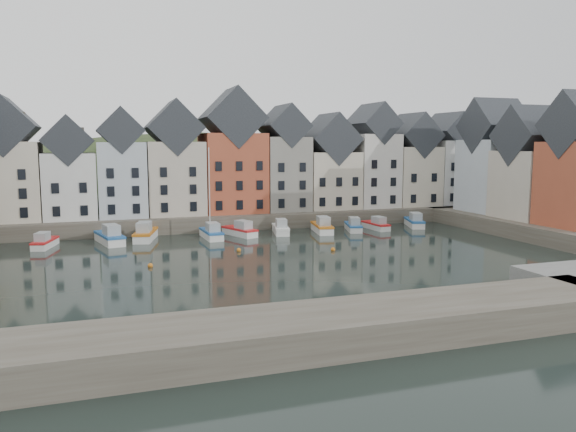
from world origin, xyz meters
name	(u,v)px	position (x,y,z in m)	size (l,w,h in m)	color
ground	(297,264)	(0.00, 0.00, 0.00)	(260.00, 260.00, 0.00)	black
far_quay	(230,217)	(0.00, 30.00, 1.00)	(90.00, 16.00, 2.00)	#454035
right_quay	(567,231)	(37.00, 3.00, 1.00)	(14.00, 54.00, 2.00)	#454035
near_wall	(262,336)	(-10.00, -22.00, 1.00)	(50.00, 6.00, 2.00)	#454035
hillside	(202,296)	(0.02, 56.00, -17.96)	(153.60, 70.40, 64.00)	#253319
far_terrace	(254,164)	(3.21, 28.00, 8.88)	(72.37, 8.16, 17.78)	beige
right_terrace	(535,166)	(36.00, 8.07, 8.91)	(8.30, 24.25, 16.36)	#B2BCC5
mooring_buoys	(245,255)	(-4.00, 5.33, 0.15)	(20.50, 5.50, 0.50)	#BF6616
boat_a	(45,242)	(-24.53, 17.37, 0.61)	(2.84, 5.58, 2.05)	silver
boat_b	(110,237)	(-17.37, 17.71, 0.78)	(3.62, 7.12, 2.62)	silver
boat_c	(145,234)	(-13.16, 18.91, 0.77)	(3.68, 7.06, 2.59)	silver
boat_d	(212,233)	(-5.21, 17.39, 0.75)	(2.11, 6.11, 11.55)	silver
boat_e	(240,231)	(-1.27, 18.31, 0.67)	(3.78, 6.15, 2.26)	silver
boat_f	(281,229)	(4.23, 18.36, 0.67)	(2.93, 6.06, 2.23)	silver
boat_g	(322,227)	(9.82, 17.53, 0.73)	(3.11, 6.65, 2.46)	silver
boat_h	(353,226)	(14.36, 17.37, 0.64)	(3.21, 5.82, 2.14)	silver
boat_i	(376,225)	(17.94, 17.55, 0.61)	(1.95, 5.45, 2.06)	silver
boat_j	(415,222)	(24.34, 18.10, 0.69)	(3.79, 6.34, 2.33)	silver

